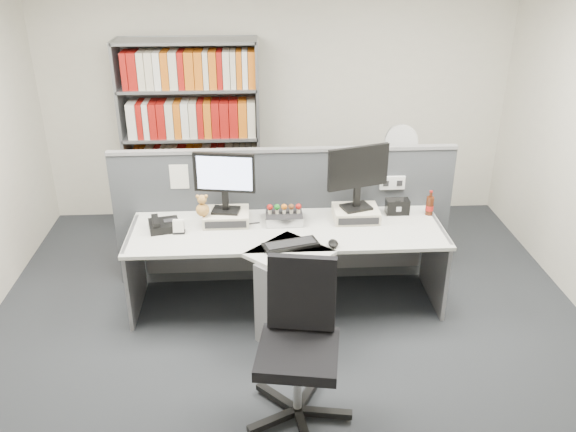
{
  "coord_description": "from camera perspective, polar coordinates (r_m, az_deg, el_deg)",
  "views": [
    {
      "loc": [
        -0.24,
        -3.6,
        2.94
      ],
      "look_at": [
        0.0,
        0.65,
        0.92
      ],
      "focal_mm": 37.45,
      "sensor_mm": 36.0,
      "label": 1
    }
  ],
  "objects": [
    {
      "name": "cola_bottle",
      "position": [
        5.32,
        13.3,
        0.96
      ],
      "size": [
        0.07,
        0.07,
        0.22
      ],
      "color": "#3F190A",
      "rests_on": "desk"
    },
    {
      "name": "desk_phone",
      "position": [
        5.04,
        -11.75,
        -0.83
      ],
      "size": [
        0.28,
        0.27,
        0.1
      ],
      "color": "black",
      "rests_on": "desk"
    },
    {
      "name": "monitor_riser_left",
      "position": [
        5.07,
        -5.89,
        -0.09
      ],
      "size": [
        0.38,
        0.31,
        0.1
      ],
      "color": "beige",
      "rests_on": "desk"
    },
    {
      "name": "mouse",
      "position": [
        4.69,
        4.31,
        -2.62
      ],
      "size": [
        0.08,
        0.13,
        0.05
      ],
      "primitive_type": "ellipsoid",
      "color": "black",
      "rests_on": "desk"
    },
    {
      "name": "speaker",
      "position": [
        5.29,
        10.34,
        0.9
      ],
      "size": [
        0.2,
        0.11,
        0.13
      ],
      "primitive_type": "cube",
      "color": "black",
      "rests_on": "desk"
    },
    {
      "name": "monitor_left",
      "position": [
        4.93,
        -6.07,
        3.67
      ],
      "size": [
        0.5,
        0.2,
        0.51
      ],
      "color": "black",
      "rests_on": "monitor_riser_left"
    },
    {
      "name": "monitor_riser_right",
      "position": [
        5.14,
        6.46,
        0.22
      ],
      "size": [
        0.38,
        0.31,
        0.1
      ],
      "color": "beige",
      "rests_on": "desk"
    },
    {
      "name": "office_chair",
      "position": [
        3.94,
        1.07,
        -11.59
      ],
      "size": [
        0.7,
        0.7,
        1.07
      ],
      "color": "silver",
      "rests_on": "ground"
    },
    {
      "name": "desk_fan",
      "position": [
        6.09,
        10.69,
        6.7
      ],
      "size": [
        0.32,
        0.19,
        0.54
      ],
      "color": "white",
      "rests_on": "filing_cabinet"
    },
    {
      "name": "partition",
      "position": [
        5.37,
        -0.32,
        0.12
      ],
      "size": [
        3.0,
        0.08,
        1.27
      ],
      "color": "#3F4348",
      "rests_on": "ground"
    },
    {
      "name": "desk_calendar",
      "position": [
        4.95,
        -10.34,
        -1.07
      ],
      "size": [
        0.1,
        0.07,
        0.12
      ],
      "color": "black",
      "rests_on": "desk"
    },
    {
      "name": "filing_cabinet",
      "position": [
        6.33,
        10.19,
        0.83
      ],
      "size": [
        0.45,
        0.61,
        0.7
      ],
      "color": "gray",
      "rests_on": "ground"
    },
    {
      "name": "keyboard",
      "position": [
        4.68,
        0.26,
        -2.72
      ],
      "size": [
        0.46,
        0.27,
        0.03
      ],
      "color": "black",
      "rests_on": "desk"
    },
    {
      "name": "monitor_right",
      "position": [
        4.99,
        6.66,
        4.15
      ],
      "size": [
        0.52,
        0.24,
        0.55
      ],
      "color": "black",
      "rests_on": "monitor_riser_right"
    },
    {
      "name": "figurines",
      "position": [
        5.02,
        -0.37,
        0.79
      ],
      "size": [
        0.29,
        0.05,
        0.09
      ],
      "color": "beige",
      "rests_on": "desktop_pc"
    },
    {
      "name": "shelving_unit",
      "position": [
        6.39,
        -9.09,
        7.16
      ],
      "size": [
        1.41,
        0.4,
        2.0
      ],
      "color": "gray",
      "rests_on": "ground"
    },
    {
      "name": "desk",
      "position": [
        4.88,
        0.04,
        -5.2
      ],
      "size": [
        2.6,
        1.2,
        0.72
      ],
      "color": "silver",
      "rests_on": "ground"
    },
    {
      "name": "ground",
      "position": [
        4.66,
        0.47,
        -13.78
      ],
      "size": [
        5.5,
        5.5,
        0.0
      ],
      "primitive_type": "plane",
      "color": "#2C2F34",
      "rests_on": "ground"
    },
    {
      "name": "room_shell",
      "position": [
        3.79,
        0.57,
        7.71
      ],
      "size": [
        5.04,
        5.54,
        2.72
      ],
      "color": "beige",
      "rests_on": "ground"
    },
    {
      "name": "desktop_pc",
      "position": [
        5.07,
        -0.37,
        -0.08
      ],
      "size": [
        0.31,
        0.27,
        0.08
      ],
      "color": "black",
      "rests_on": "desk"
    },
    {
      "name": "plush_toy",
      "position": [
        4.96,
        -8.13,
        0.86
      ],
      "size": [
        0.11,
        0.11,
        0.19
      ],
      "color": "#A97838",
      "rests_on": "monitor_riser_left"
    }
  ]
}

